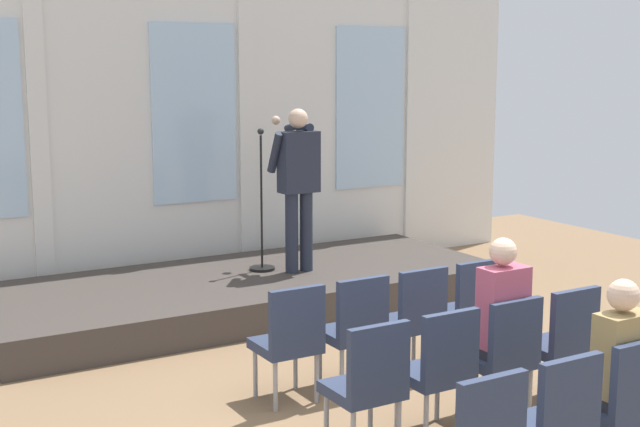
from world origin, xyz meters
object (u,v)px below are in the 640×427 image
chair_r1_c3 (563,338)px  chair_r0_c3 (470,305)px  chair_r1_c2 (504,351)px  chair_r0_c1 (355,325)px  chair_r1_c1 (440,365)px  mic_stand (262,240)px  chair_r1_c0 (369,380)px  audience_r1_c2 (498,319)px  chair_r0_c2 (415,314)px  chair_r0_c0 (290,336)px  speaker (298,178)px  audience_r2_c2 (615,367)px  chair_r2_c1 (554,418)px  chair_r2_c2 (623,399)px

chair_r1_c3 → chair_r0_c3: bearing=90.0°
chair_r0_c3 → chair_r1_c2: same height
chair_r0_c1 → chair_r1_c2: 1.24m
chair_r0_c1 → chair_r1_c3: bearing=-42.8°
chair_r1_c2 → chair_r1_c1: bearing=180.0°
mic_stand → chair_r1_c1: size_ratio=1.65×
chair_r1_c0 → chair_r1_c1: same height
chair_r0_c1 → chair_r0_c3: same height
chair_r1_c0 → audience_r1_c2: size_ratio=0.69×
mic_stand → chair_r1_c0: 4.04m
audience_r1_c2 → chair_r1_c2: bearing=-90.0°
audience_r1_c2 → chair_r1_c3: 0.63m
mic_stand → chair_r1_c0: size_ratio=1.65×
chair_r1_c0 → chair_r0_c3: bearing=31.7°
chair_r0_c2 → chair_r1_c3: same height
chair_r0_c0 → chair_r0_c2: 1.18m
speaker → chair_r1_c3: 3.72m
chair_r1_c0 → chair_r1_c1: 0.59m
speaker → audience_r2_c2: size_ratio=1.37×
chair_r0_c2 → chair_r1_c1: bearing=-118.4°
speaker → chair_r0_c3: 2.67m
chair_r0_c2 → chair_r1_c2: bearing=-90.0°
chair_r0_c2 → chair_r2_c1: size_ratio=1.00×
speaker → audience_r1_c2: (-0.29, -3.53, -0.62)m
chair_r0_c2 → chair_r1_c1: size_ratio=1.00×
speaker → chair_r0_c1: speaker is taller
chair_r1_c2 → chair_r2_c2: bearing=-90.0°
speaker → chair_r2_c2: (-0.29, -4.70, -0.84)m
chair_r2_c2 → chair_r1_c1: bearing=118.4°
mic_stand → chair_r1_c3: (0.61, -3.86, -0.15)m
audience_r1_c2 → chair_r2_c1: (-0.59, -1.17, -0.22)m
chair_r1_c0 → chair_r1_c2: bearing=0.0°
chair_r1_c2 → speaker: bearing=85.4°
chair_r1_c3 → chair_r2_c1: (-1.18, -1.09, 0.00)m
speaker → mic_stand: 0.80m
chair_r0_c0 → chair_r2_c1: size_ratio=1.00×
chair_r0_c0 → chair_r2_c1: 2.26m
chair_r1_c0 → mic_stand: bearing=73.4°
chair_r1_c3 → chair_r2_c2: (-0.59, -1.09, 0.00)m
speaker → chair_r0_c1: size_ratio=1.88×
chair_r0_c2 → mic_stand: bearing=90.4°
chair_r0_c2 → audience_r1_c2: size_ratio=0.69×
chair_r0_c2 → chair_r1_c0: size_ratio=1.00×
chair_r0_c3 → audience_r1_c2: 1.19m
chair_r1_c0 → chair_r1_c3: size_ratio=1.00×
audience_r1_c2 → audience_r2_c2: (0.00, -1.09, -0.03)m
chair_r0_c2 → audience_r1_c2: audience_r1_c2 is taller
chair_r2_c2 → chair_r0_c2: bearing=90.0°
chair_r2_c2 → audience_r2_c2: size_ratio=0.73×
chair_r0_c2 → audience_r2_c2: bearing=-90.0°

